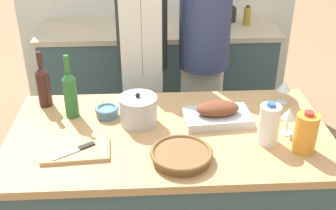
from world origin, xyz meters
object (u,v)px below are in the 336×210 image
(wine_bottle_dark, at_px, (70,93))
(person_cook_aproned, at_px, (142,46))
(roasting_pan, at_px, (217,114))
(mixing_bowl, at_px, (107,111))
(condiment_bottle_short, at_px, (186,20))
(condiment_bottle_extra, at_px, (232,15))
(wicker_basket, at_px, (181,155))
(wine_bottle_green, at_px, (43,85))
(knife_chef, at_px, (75,150))
(stand_mixer, at_px, (217,12))
(cutting_board, at_px, (76,151))
(juice_jug, at_px, (306,133))
(condiment_bottle_tall, at_px, (247,16))
(person_cook_guest, at_px, (204,45))
(milk_jug, at_px, (269,124))
(wine_glass_right, at_px, (289,115))
(stock_pot, at_px, (138,110))
(wine_glass_left, at_px, (284,86))

(wine_bottle_dark, relative_size, person_cook_aproned, 0.19)
(roasting_pan, xyz_separation_m, mixing_bowl, (-0.57, 0.08, -0.01))
(condiment_bottle_short, distance_m, condiment_bottle_extra, 0.41)
(wicker_basket, relative_size, wine_bottle_green, 0.89)
(knife_chef, relative_size, stand_mixer, 0.55)
(cutting_board, relative_size, person_cook_aproned, 0.18)
(juice_jug, distance_m, condiment_bottle_extra, 1.86)
(wicker_basket, distance_m, stand_mixer, 1.76)
(stand_mixer, xyz_separation_m, condiment_bottle_tall, (0.27, 0.11, -0.07))
(wicker_basket, xyz_separation_m, person_cook_guest, (0.24, 1.06, 0.10))
(roasting_pan, bearing_deg, condiment_bottle_tall, 72.18)
(cutting_board, relative_size, condiment_bottle_tall, 1.94)
(milk_jug, bearing_deg, stand_mixer, 89.99)
(wine_bottle_dark, relative_size, condiment_bottle_tall, 2.10)
(cutting_board, height_order, mixing_bowl, mixing_bowl)
(juice_jug, bearing_deg, roasting_pan, 141.85)
(roasting_pan, height_order, wicker_basket, roasting_pan)
(knife_chef, xyz_separation_m, person_cook_aproned, (0.31, 0.99, 0.11))
(wine_glass_right, xyz_separation_m, stand_mixer, (-0.12, 1.51, 0.06))
(condiment_bottle_tall, bearing_deg, stock_pot, -120.72)
(roasting_pan, bearing_deg, milk_jug, -44.59)
(wicker_basket, bearing_deg, cutting_board, 169.96)
(mixing_bowl, relative_size, condiment_bottle_tall, 0.76)
(milk_jug, xyz_separation_m, wine_bottle_green, (-1.12, 0.43, 0.02))
(wicker_basket, bearing_deg, wine_bottle_green, 142.16)
(wine_glass_left, distance_m, person_cook_aproned, 0.95)
(cutting_board, xyz_separation_m, milk_jug, (0.89, 0.04, 0.09))
(milk_jug, bearing_deg, wine_glass_left, 63.86)
(person_cook_guest, bearing_deg, stand_mixer, 90.51)
(roasting_pan, relative_size, wine_bottle_green, 1.13)
(wine_bottle_dark, xyz_separation_m, knife_chef, (0.06, -0.35, -0.11))
(wicker_basket, xyz_separation_m, stock_pot, (-0.19, 0.33, 0.05))
(roasting_pan, bearing_deg, condiment_bottle_extra, 76.64)
(cutting_board, xyz_separation_m, wine_bottle_green, (-0.23, 0.46, 0.11))
(milk_jug, relative_size, person_cook_aproned, 0.12)
(juice_jug, xyz_separation_m, stand_mixer, (-0.15, 1.66, 0.07))
(wine_glass_left, bearing_deg, stand_mixer, 98.84)
(stock_pot, height_order, wine_bottle_dark, wine_bottle_dark)
(stock_pot, distance_m, milk_jug, 0.64)
(wine_glass_right, bearing_deg, knife_chef, -173.27)
(wine_bottle_dark, bearing_deg, person_cook_aproned, 59.97)
(knife_chef, height_order, condiment_bottle_short, condiment_bottle_short)
(mixing_bowl, xyz_separation_m, wine_glass_right, (0.89, -0.21, 0.08))
(wicker_basket, height_order, condiment_bottle_short, condiment_bottle_short)
(roasting_pan, distance_m, milk_jug, 0.29)
(wine_bottle_dark, distance_m, person_cook_aproned, 0.74)
(wine_bottle_green, bearing_deg, cutting_board, -63.95)
(wine_glass_left, bearing_deg, wine_bottle_dark, -175.86)
(wine_glass_right, bearing_deg, wicker_basket, -160.39)
(wine_bottle_dark, distance_m, condiment_bottle_short, 1.55)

